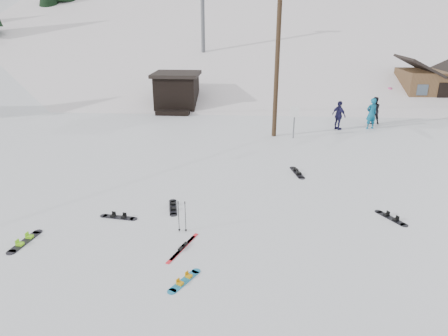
# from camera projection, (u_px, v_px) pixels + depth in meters

# --- Properties ---
(ground) EXTENTS (200.00, 200.00, 0.00)m
(ground) POSITION_uv_depth(u_px,v_px,m) (224.00, 278.00, 10.70)
(ground) COLOR white
(ground) RESTS_ON ground
(ski_slope) EXTENTS (60.00, 85.24, 65.97)m
(ski_slope) POSITION_uv_depth(u_px,v_px,m) (246.00, 137.00, 66.28)
(ski_slope) COLOR white
(ski_slope) RESTS_ON ground
(ridge_left) EXTENTS (47.54, 95.03, 58.38)m
(ridge_left) POSITION_uv_depth(u_px,v_px,m) (13.00, 139.00, 61.67)
(ridge_left) COLOR white
(ridge_left) RESTS_ON ground
(treeline_crest) EXTENTS (50.00, 6.00, 10.00)m
(treeline_crest) POSITION_uv_depth(u_px,v_px,m) (249.00, 49.00, 90.99)
(treeline_crest) COLOR black
(treeline_crest) RESTS_ON ski_slope
(utility_pole) EXTENTS (2.00, 0.26, 9.00)m
(utility_pole) POSITION_uv_depth(u_px,v_px,m) (277.00, 54.00, 21.99)
(utility_pole) COLOR #3A2819
(utility_pole) RESTS_ON ground
(trail_sign) EXTENTS (0.50, 0.09, 1.85)m
(trail_sign) POSITION_uv_depth(u_px,v_px,m) (294.00, 117.00, 22.73)
(trail_sign) COLOR #595B60
(trail_sign) RESTS_ON ground
(lift_hut) EXTENTS (3.40, 4.10, 2.75)m
(lift_hut) POSITION_uv_depth(u_px,v_px,m) (177.00, 91.00, 30.08)
(lift_hut) COLOR black
(lift_hut) RESTS_ON ground
(lift_tower_near) EXTENTS (2.20, 0.36, 8.00)m
(lift_tower_near) POSITION_uv_depth(u_px,v_px,m) (203.00, 2.00, 36.19)
(lift_tower_near) COLOR #595B60
(lift_tower_near) RESTS_ON ski_slope
(cabin) EXTENTS (5.39, 4.40, 3.77)m
(cabin) POSITION_uv_depth(u_px,v_px,m) (433.00, 86.00, 31.63)
(cabin) COLOR brown
(cabin) RESTS_ON ground
(hero_snowboard) EXTENTS (0.74, 1.14, 0.09)m
(hero_snowboard) POSITION_uv_depth(u_px,v_px,m) (184.00, 281.00, 10.57)
(hero_snowboard) COLOR #1C82B6
(hero_snowboard) RESTS_ON ground
(hero_skis) EXTENTS (0.72, 1.76, 0.10)m
(hero_skis) POSITION_uv_depth(u_px,v_px,m) (183.00, 247.00, 12.09)
(hero_skis) COLOR red
(hero_skis) RESTS_ON ground
(ski_poles) EXTENTS (0.30, 0.08, 1.08)m
(ski_poles) POSITION_uv_depth(u_px,v_px,m) (182.00, 216.00, 12.86)
(ski_poles) COLOR black
(ski_poles) RESTS_ON ground
(board_scatter_a) EXTENTS (1.37, 0.42, 0.10)m
(board_scatter_a) POSITION_uv_depth(u_px,v_px,m) (119.00, 217.00, 13.94)
(board_scatter_a) COLOR black
(board_scatter_a) RESTS_ON ground
(board_scatter_b) EXTENTS (0.51, 1.41, 0.10)m
(board_scatter_b) POSITION_uv_depth(u_px,v_px,m) (173.00, 207.00, 14.66)
(board_scatter_b) COLOR black
(board_scatter_b) RESTS_ON ground
(board_scatter_c) EXTENTS (0.47, 1.52, 0.11)m
(board_scatter_c) POSITION_uv_depth(u_px,v_px,m) (25.00, 241.00, 12.42)
(board_scatter_c) COLOR black
(board_scatter_c) RESTS_ON ground
(board_scatter_d) EXTENTS (0.83, 1.23, 0.10)m
(board_scatter_d) POSITION_uv_depth(u_px,v_px,m) (391.00, 218.00, 13.88)
(board_scatter_d) COLOR black
(board_scatter_d) RESTS_ON ground
(board_scatter_f) EXTENTS (0.56, 1.55, 0.11)m
(board_scatter_f) POSITION_uv_depth(u_px,v_px,m) (297.00, 172.00, 17.95)
(board_scatter_f) COLOR black
(board_scatter_f) RESTS_ON ground
(skier_teal) EXTENTS (0.82, 0.66, 1.93)m
(skier_teal) POSITION_uv_depth(u_px,v_px,m) (371.00, 114.00, 24.84)
(skier_teal) COLOR #0C5C7F
(skier_teal) RESTS_ON ground
(skier_dark) EXTENTS (0.90, 0.72, 1.77)m
(skier_dark) POSITION_uv_depth(u_px,v_px,m) (374.00, 110.00, 26.06)
(skier_dark) COLOR black
(skier_dark) RESTS_ON ground
(skier_pink) EXTENTS (1.00, 0.65, 1.46)m
(skier_pink) POSITION_uv_depth(u_px,v_px,m) (389.00, 97.00, 31.50)
(skier_pink) COLOR #D54B8F
(skier_pink) RESTS_ON ground
(skier_navy) EXTENTS (0.96, 1.11, 1.79)m
(skier_navy) POSITION_uv_depth(u_px,v_px,m) (339.00, 115.00, 24.67)
(skier_navy) COLOR #1F1C46
(skier_navy) RESTS_ON ground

